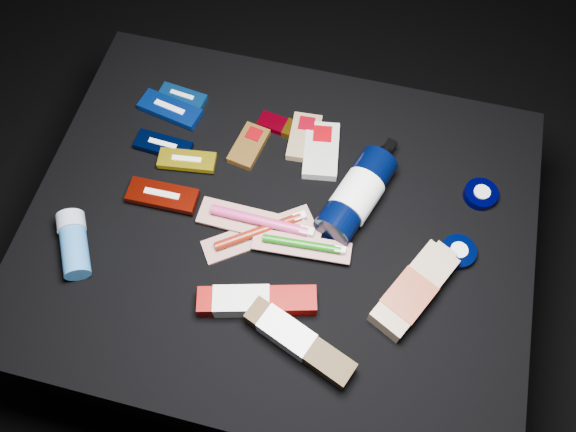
% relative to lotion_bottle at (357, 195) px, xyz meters
% --- Properties ---
extents(ground, '(3.00, 3.00, 0.00)m').
position_rel_lotion_bottle_xyz_m(ground, '(-0.13, -0.08, -0.44)').
color(ground, black).
rests_on(ground, ground).
extents(cloth_table, '(0.98, 0.78, 0.40)m').
position_rel_lotion_bottle_xyz_m(cloth_table, '(-0.13, -0.08, -0.24)').
color(cloth_table, black).
rests_on(cloth_table, ground).
extents(luna_bar_0, '(0.11, 0.05, 0.01)m').
position_rel_lotion_bottle_xyz_m(luna_bar_0, '(-0.41, 0.17, -0.03)').
color(luna_bar_0, '#0D479C').
rests_on(luna_bar_0, cloth_table).
extents(luna_bar_1, '(0.14, 0.08, 0.02)m').
position_rel_lotion_bottle_xyz_m(luna_bar_1, '(-0.43, 0.12, -0.03)').
color(luna_bar_1, '#092EA1').
rests_on(luna_bar_1, cloth_table).
extents(luna_bar_2, '(0.12, 0.05, 0.02)m').
position_rel_lotion_bottle_xyz_m(luna_bar_2, '(-0.41, 0.03, -0.03)').
color(luna_bar_2, black).
rests_on(luna_bar_2, cloth_table).
extents(luna_bar_3, '(0.12, 0.06, 0.02)m').
position_rel_lotion_bottle_xyz_m(luna_bar_3, '(-0.35, 0.01, -0.02)').
color(luna_bar_3, gold).
rests_on(luna_bar_3, cloth_table).
extents(luna_bar_4, '(0.14, 0.05, 0.02)m').
position_rel_lotion_bottle_xyz_m(luna_bar_4, '(-0.37, -0.08, -0.02)').
color(luna_bar_4, '#690D04').
rests_on(luna_bar_4, cloth_table).
extents(clif_bar_0, '(0.07, 0.11, 0.02)m').
position_rel_lotion_bottle_xyz_m(clif_bar_0, '(-0.24, 0.08, -0.03)').
color(clif_bar_0, '#4A300E').
rests_on(clif_bar_0, cloth_table).
extents(clif_bar_1, '(0.09, 0.14, 0.02)m').
position_rel_lotion_bottle_xyz_m(clif_bar_1, '(-0.09, 0.11, -0.03)').
color(clif_bar_1, '#B2B2AB').
rests_on(clif_bar_1, cloth_table).
extents(clif_bar_2, '(0.07, 0.11, 0.02)m').
position_rel_lotion_bottle_xyz_m(clif_bar_2, '(-0.13, 0.13, -0.03)').
color(clif_bar_2, '#8E754F').
rests_on(clif_bar_2, cloth_table).
extents(power_bar, '(0.13, 0.06, 0.02)m').
position_rel_lotion_bottle_xyz_m(power_bar, '(-0.17, 0.14, -0.03)').
color(power_bar, maroon).
rests_on(power_bar, cloth_table).
extents(lotion_bottle, '(0.14, 0.25, 0.08)m').
position_rel_lotion_bottle_xyz_m(lotion_bottle, '(0.00, 0.00, 0.00)').
color(lotion_bottle, black).
rests_on(lotion_bottle, cloth_table).
extents(cream_tin_upper, '(0.07, 0.07, 0.02)m').
position_rel_lotion_bottle_xyz_m(cream_tin_upper, '(0.24, 0.08, -0.03)').
color(cream_tin_upper, black).
rests_on(cream_tin_upper, cloth_table).
extents(cream_tin_lower, '(0.07, 0.07, 0.02)m').
position_rel_lotion_bottle_xyz_m(cream_tin_lower, '(0.21, -0.06, -0.03)').
color(cream_tin_lower, black).
rests_on(cream_tin_lower, cloth_table).
extents(bodywash_bottle, '(0.14, 0.20, 0.04)m').
position_rel_lotion_bottle_xyz_m(bodywash_bottle, '(0.14, -0.16, -0.02)').
color(bodywash_bottle, tan).
rests_on(bodywash_bottle, cloth_table).
extents(deodorant_stick, '(0.11, 0.13, 0.05)m').
position_rel_lotion_bottle_xyz_m(deodorant_stick, '(-0.49, -0.22, -0.01)').
color(deodorant_stick, '#2E6CAE').
rests_on(deodorant_stick, cloth_table).
extents(toothbrush_pack_0, '(0.21, 0.17, 0.02)m').
position_rel_lotion_bottle_xyz_m(toothbrush_pack_0, '(-0.16, -0.11, -0.03)').
color(toothbrush_pack_0, '#ADA6A2').
rests_on(toothbrush_pack_0, cloth_table).
extents(toothbrush_pack_1, '(0.24, 0.06, 0.03)m').
position_rel_lotion_bottle_xyz_m(toothbrush_pack_1, '(-0.17, -0.09, -0.02)').
color(toothbrush_pack_1, beige).
rests_on(toothbrush_pack_1, cloth_table).
extents(toothbrush_pack_2, '(0.19, 0.06, 0.02)m').
position_rel_lotion_bottle_xyz_m(toothbrush_pack_2, '(-0.08, -0.12, -0.02)').
color(toothbrush_pack_2, '#BDB3AF').
rests_on(toothbrush_pack_2, cloth_table).
extents(toothpaste_carton_red, '(0.22, 0.10, 0.04)m').
position_rel_lotion_bottle_xyz_m(toothpaste_carton_red, '(-0.14, -0.25, -0.02)').
color(toothpaste_carton_red, '#730200').
rests_on(toothpaste_carton_red, cloth_table).
extents(toothpaste_carton_green, '(0.21, 0.12, 0.04)m').
position_rel_lotion_bottle_xyz_m(toothpaste_carton_green, '(-0.05, -0.30, -0.01)').
color(toothpaste_carton_green, '#3A2710').
rests_on(toothpaste_carton_green, cloth_table).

